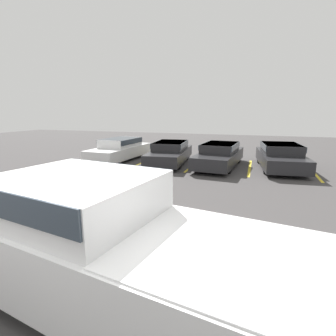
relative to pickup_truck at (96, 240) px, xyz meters
The scene contains 11 objects.
ground_plane 0.97m from the pickup_truck, 98.13° to the right, with size 60.00×60.00×0.00m, color #423F3F.
stall_stripe_a 12.34m from the pickup_truck, 122.23° to the left, with size 0.12×4.08×0.01m, color yellow.
stall_stripe_b 11.10m from the pickup_truck, 109.83° to the left, with size 0.12×4.08×0.01m, color yellow.
stall_stripe_c 10.49m from the pickup_truck, 95.19° to the left, with size 0.12×4.08×0.01m, color yellow.
stall_stripe_d 10.61m from the pickup_truck, 79.84° to the left, with size 0.12×4.08×0.01m, color yellow.
stall_stripe_e 11.45m from the pickup_truck, 65.82° to the left, with size 0.12×4.08×0.01m, color yellow.
pickup_truck is the anchor object (origin of this frame).
parked_sedan_a 11.60m from the pickup_truck, 117.17° to the left, with size 1.94×4.73×1.24m.
parked_sedan_b 10.57m from the pickup_truck, 102.44° to the left, with size 2.13×4.74×1.16m.
parked_sedan_c 10.27m from the pickup_truck, 87.92° to the left, with size 2.09×4.78×1.18m.
parked_sedan_d 11.17m from the pickup_truck, 73.07° to the left, with size 2.29×4.67×1.21m.
Camera 1 is at (2.12, -2.63, 2.72)m, focal length 28.00 mm.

